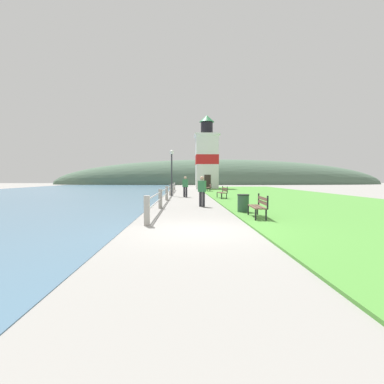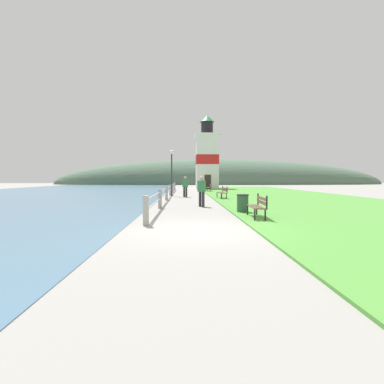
{
  "view_description": "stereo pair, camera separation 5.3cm",
  "coord_description": "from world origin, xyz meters",
  "px_view_note": "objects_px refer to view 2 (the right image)",
  "views": [
    {
      "loc": [
        -0.38,
        -8.86,
        1.57
      ],
      "look_at": [
        0.3,
        17.85,
        0.3
      ],
      "focal_mm": 28.0,
      "sensor_mm": 36.0,
      "label": 1
    },
    {
      "loc": [
        -0.33,
        -8.86,
        1.57
      ],
      "look_at": [
        0.3,
        17.85,
        0.3
      ],
      "focal_mm": 28.0,
      "sensor_mm": 36.0,
      "label": 2
    }
  ],
  "objects_px": {
    "park_bench_midway": "(223,192)",
    "person_strolling": "(202,190)",
    "park_bench_near": "(258,205)",
    "lighthouse": "(207,158)",
    "park_bench_far": "(209,187)",
    "lamp_post": "(172,164)",
    "trash_bin": "(243,204)",
    "person_by_railing": "(185,186)"
  },
  "relations": [
    {
      "from": "park_bench_midway",
      "to": "person_strolling",
      "type": "xyz_separation_m",
      "value": [
        -1.89,
        -5.83,
        0.36
      ]
    },
    {
      "from": "park_bench_near",
      "to": "lighthouse",
      "type": "height_order",
      "value": "lighthouse"
    },
    {
      "from": "park_bench_far",
      "to": "lamp_post",
      "type": "bearing_deg",
      "value": 63.82
    },
    {
      "from": "trash_bin",
      "to": "park_bench_near",
      "type": "bearing_deg",
      "value": -83.08
    },
    {
      "from": "park_bench_near",
      "to": "park_bench_midway",
      "type": "bearing_deg",
      "value": -87.09
    },
    {
      "from": "lighthouse",
      "to": "park_bench_far",
      "type": "bearing_deg",
      "value": -92.47
    },
    {
      "from": "trash_bin",
      "to": "park_bench_midway",
      "type": "bearing_deg",
      "value": 88.43
    },
    {
      "from": "park_bench_near",
      "to": "park_bench_far",
      "type": "bearing_deg",
      "value": -86.98
    },
    {
      "from": "person_strolling",
      "to": "park_bench_near",
      "type": "bearing_deg",
      "value": -133.1
    },
    {
      "from": "person_strolling",
      "to": "lamp_post",
      "type": "relative_size",
      "value": 0.42
    },
    {
      "from": "person_by_railing",
      "to": "park_bench_far",
      "type": "bearing_deg",
      "value": 1.94
    },
    {
      "from": "park_bench_near",
      "to": "trash_bin",
      "type": "relative_size",
      "value": 2.01
    },
    {
      "from": "park_bench_far",
      "to": "person_strolling",
      "type": "distance_m",
      "value": 17.74
    },
    {
      "from": "park_bench_near",
      "to": "park_bench_midway",
      "type": "height_order",
      "value": "same"
    },
    {
      "from": "park_bench_midway",
      "to": "park_bench_far",
      "type": "distance_m",
      "value": 11.81
    },
    {
      "from": "park_bench_near",
      "to": "lighthouse",
      "type": "distance_m",
      "value": 32.12
    },
    {
      "from": "lighthouse",
      "to": "park_bench_near",
      "type": "bearing_deg",
      "value": -90.69
    },
    {
      "from": "park_bench_far",
      "to": "lighthouse",
      "type": "distance_m",
      "value": 10.06
    },
    {
      "from": "person_strolling",
      "to": "park_bench_midway",
      "type": "bearing_deg",
      "value": 8.25
    },
    {
      "from": "lamp_post",
      "to": "lighthouse",
      "type": "bearing_deg",
      "value": 75.94
    },
    {
      "from": "person_strolling",
      "to": "trash_bin",
      "type": "relative_size",
      "value": 1.97
    },
    {
      "from": "park_bench_near",
      "to": "lighthouse",
      "type": "bearing_deg",
      "value": -87.71
    },
    {
      "from": "person_strolling",
      "to": "lamp_post",
      "type": "height_order",
      "value": "lamp_post"
    },
    {
      "from": "park_bench_near",
      "to": "lighthouse",
      "type": "relative_size",
      "value": 0.16
    },
    {
      "from": "park_bench_near",
      "to": "person_strolling",
      "type": "bearing_deg",
      "value": -66.36
    },
    {
      "from": "park_bench_midway",
      "to": "person_strolling",
      "type": "distance_m",
      "value": 6.14
    },
    {
      "from": "park_bench_far",
      "to": "person_by_railing",
      "type": "relative_size",
      "value": 1.03
    },
    {
      "from": "park_bench_near",
      "to": "lamp_post",
      "type": "bearing_deg",
      "value": -71.98
    },
    {
      "from": "lighthouse",
      "to": "person_strolling",
      "type": "xyz_separation_m",
      "value": [
        -2.27,
        -26.89,
        -3.58
      ]
    },
    {
      "from": "lighthouse",
      "to": "person_by_railing",
      "type": "xyz_separation_m",
      "value": [
        -3.15,
        -18.93,
        -3.56
      ]
    },
    {
      "from": "park_bench_far",
      "to": "park_bench_near",
      "type": "bearing_deg",
      "value": 89.98
    },
    {
      "from": "park_bench_midway",
      "to": "lighthouse",
      "type": "bearing_deg",
      "value": -95.49
    },
    {
      "from": "person_strolling",
      "to": "lamp_post",
      "type": "xyz_separation_m",
      "value": [
        -2.05,
        9.65,
        1.84
      ]
    },
    {
      "from": "person_strolling",
      "to": "lamp_post",
      "type": "distance_m",
      "value": 10.04
    },
    {
      "from": "park_bench_midway",
      "to": "lighthouse",
      "type": "xyz_separation_m",
      "value": [
        0.37,
        21.06,
        3.94
      ]
    },
    {
      "from": "trash_bin",
      "to": "lamp_post",
      "type": "xyz_separation_m",
      "value": [
        -3.7,
        12.75,
        2.31
      ]
    },
    {
      "from": "park_bench_near",
      "to": "park_bench_far",
      "type": "distance_m",
      "value": 22.62
    },
    {
      "from": "park_bench_far",
      "to": "trash_bin",
      "type": "xyz_separation_m",
      "value": [
        -0.22,
        -20.73,
        -0.11
      ]
    },
    {
      "from": "person_strolling",
      "to": "person_by_railing",
      "type": "bearing_deg",
      "value": 32.6
    },
    {
      "from": "person_strolling",
      "to": "lighthouse",
      "type": "bearing_deg",
      "value": 21.43
    },
    {
      "from": "lamp_post",
      "to": "park_bench_midway",
      "type": "bearing_deg",
      "value": -44.13
    },
    {
      "from": "park_bench_near",
      "to": "lamp_post",
      "type": "xyz_separation_m",
      "value": [
        -3.93,
        14.64,
        2.2
      ]
    }
  ]
}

